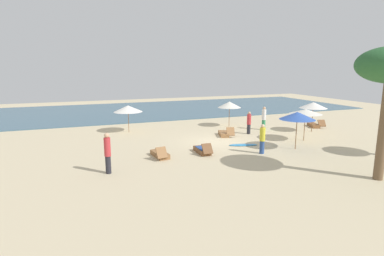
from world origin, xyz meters
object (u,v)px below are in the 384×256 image
Objects in this scene: umbrella_0 at (229,105)px; lounger_2 at (314,125)px; umbrella_3 at (297,116)px; person_0 at (264,118)px; umbrella_1 at (306,112)px; person_2 at (108,153)px; surfboard at (243,145)px; umbrella_4 at (128,109)px; lounger_3 at (203,150)px; umbrella_2 at (313,105)px; lounger_0 at (160,154)px; person_3 at (262,139)px; person_1 at (249,123)px; lounger_1 at (224,134)px.

umbrella_0 reaches higher than lounger_2.
person_0 is (1.57, 5.79, -1.12)m from umbrella_3.
person_2 is (-13.28, -2.03, -0.99)m from umbrella_1.
lounger_2 is 0.96× the size of person_0.
umbrella_0 is 1.10× the size of surfboard.
umbrella_4 is 10.75m from person_0.
lounger_3 is at bearing -161.28° from lounger_2.
umbrella_2 is 1.34× the size of lounger_0.
person_2 is at bearing -142.05° from umbrella_0.
umbrella_0 is at bearing 75.23° from person_3.
person_3 is at bearing -89.05° from surfboard.
person_1 is at bearing 24.39° from lounger_0.
umbrella_0 reaches higher than umbrella_4.
umbrella_1 is at bearing 3.03° from lounger_3.
lounger_0 is at bearing -155.61° from person_1.
lounger_3 is at bearing 16.31° from person_2.
umbrella_4 is 15.45m from lounger_2.
umbrella_4 is 1.29× the size of person_1.
umbrella_2 is 1.23× the size of person_0.
umbrella_0 is 1.23× the size of lounger_0.
lounger_0 reaches higher than lounger_2.
lounger_3 is at bearing -2.26° from lounger_0.
person_1 is at bearing 94.36° from umbrella_3.
person_3 is at bearing -113.20° from person_1.
umbrella_1 is 4.35m from person_0.
umbrella_3 reaches higher than person_3.
person_2 is at bearing -177.93° from person_3.
person_0 reaches higher than lounger_3.
lounger_1 is at bearing -122.99° from umbrella_0.
person_3 is at bearing -159.19° from umbrella_1.
umbrella_1 reaches higher than umbrella_0.
lounger_2 is (6.23, 5.23, -1.91)m from umbrella_3.
umbrella_3 is (-4.66, -3.80, -0.00)m from umbrella_2.
umbrella_4 is 8.36m from lounger_3.
umbrella_0 is 6.78m from surfboard.
umbrella_2 is 1.20× the size of surfboard.
person_1 is at bearing 126.02° from umbrella_1.
lounger_1 is 8.65m from lounger_2.
lounger_0 is 0.89× the size of surfboard.
umbrella_2 is at bearing 14.57° from surfboard.
umbrella_1 is at bearing -140.17° from umbrella_2.
person_1 is at bearing 168.08° from umbrella_2.
umbrella_4 is at bearing 74.57° from person_2.
umbrella_2 reaches higher than umbrella_4.
umbrella_2 is 1.36× the size of lounger_3.
lounger_2 reaches higher than surfboard.
surfboard is (-2.17, -2.93, -0.83)m from person_1.
umbrella_3 is 1.36× the size of person_1.
person_3 is at bearing -55.21° from umbrella_4.
lounger_2 is (6.58, -2.84, -1.70)m from umbrella_0.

